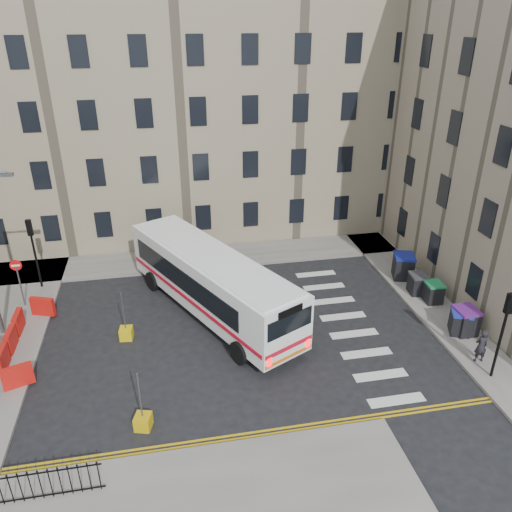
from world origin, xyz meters
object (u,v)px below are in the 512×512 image
object	(u,v)px
wheelie_bin_a	(460,322)
pedestrian	(481,346)
bus	(211,280)
wheelie_bin_c	(433,292)
wheelie_bin_b	(465,321)
bollard_yellow	(126,333)
wheelie_bin_d	(418,284)
bollard_chevron	(143,422)
wheelie_bin_e	(403,266)

from	to	relation	value
wheelie_bin_a	pedestrian	distance (m)	2.25
bus	wheelie_bin_c	world-z (taller)	bus
wheelie_bin_c	wheelie_bin_b	bearing A→B (deg)	-85.52
wheelie_bin_c	pedestrian	world-z (taller)	pedestrian
bollard_yellow	wheelie_bin_d	bearing A→B (deg)	4.27
bus	wheelie_bin_b	xyz separation A→B (m)	(11.87, -4.39, -1.11)
wheelie_bin_b	wheelie_bin_c	bearing A→B (deg)	89.94
pedestrian	bollard_chevron	world-z (taller)	pedestrian
bus	wheelie_bin_c	xyz separation A→B (m)	(11.83, -1.41, -1.20)
wheelie_bin_d	wheelie_bin_a	bearing A→B (deg)	-81.15
bollard_yellow	bollard_chevron	xyz separation A→B (m)	(0.86, -6.09, 0.00)
wheelie_bin_a	pedestrian	world-z (taller)	pedestrian
wheelie_bin_c	bollard_yellow	size ratio (longest dim) A/B	1.88
bus	bollard_chevron	world-z (taller)	bus
wheelie_bin_a	wheelie_bin_d	bearing A→B (deg)	115.52
wheelie_bin_a	bollard_chevron	distance (m)	15.52
wheelie_bin_d	pedestrian	world-z (taller)	pedestrian
wheelie_bin_a	wheelie_bin_d	world-z (taller)	wheelie_bin_a
bollard_yellow	bollard_chevron	world-z (taller)	same
bus	wheelie_bin_a	bearing A→B (deg)	-47.33
wheelie_bin_a	bollard_yellow	size ratio (longest dim) A/B	2.27
wheelie_bin_d	bollard_chevron	world-z (taller)	wheelie_bin_d
bus	bollard_yellow	bearing A→B (deg)	173.21
wheelie_bin_c	wheelie_bin_e	bearing A→B (deg)	100.57
wheelie_bin_a	wheelie_bin_e	distance (m)	5.85
bus	wheelie_bin_c	size ratio (longest dim) A/B	10.78
pedestrian	wheelie_bin_b	bearing A→B (deg)	-102.56
bus	bollard_chevron	bearing A→B (deg)	-141.34
bollard_yellow	wheelie_bin_a	bearing A→B (deg)	-9.85
pedestrian	bus	bearing A→B (deg)	-27.61
wheelie_bin_c	wheelie_bin_e	world-z (taller)	wheelie_bin_e
pedestrian	bollard_chevron	size ratio (longest dim) A/B	2.72
bus	bollard_chevron	distance (m)	8.60
bus	wheelie_bin_d	bearing A→B (deg)	-28.78
bus	wheelie_bin_a	distance (m)	12.49
wheelie_bin_a	bollard_yellow	world-z (taller)	wheelie_bin_a
wheelie_bin_d	bollard_chevron	distance (m)	16.65
wheelie_bin_a	wheelie_bin_d	size ratio (longest dim) A/B	1.18
bus	bollard_yellow	xyz separation A→B (m)	(-4.38, -1.59, -1.62)
wheelie_bin_e	bollard_chevron	distance (m)	17.57
wheelie_bin_b	bus	bearing A→B (deg)	158.72
wheelie_bin_b	wheelie_bin_e	bearing A→B (deg)	92.95
wheelie_bin_e	bollard_yellow	size ratio (longest dim) A/B	2.64
bollard_yellow	bollard_chevron	bearing A→B (deg)	-81.96
wheelie_bin_d	pedestrian	bearing A→B (deg)	-85.50
pedestrian	bollard_chevron	bearing A→B (deg)	6.92
pedestrian	wheelie_bin_e	bearing A→B (deg)	-88.70
wheelie_bin_e	bollard_chevron	world-z (taller)	wheelie_bin_e
pedestrian	bollard_yellow	distance (m)	16.45
bus	pedestrian	world-z (taller)	bus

